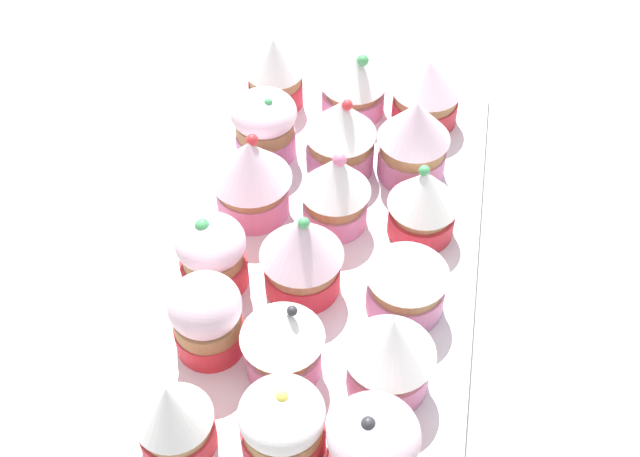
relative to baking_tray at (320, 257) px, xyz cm
name	(u,v)px	position (x,y,z in cm)	size (l,w,h in cm)	color
ground_plane	(320,272)	(0.00, 0.00, -2.10)	(180.00, 180.00, 3.00)	beige
baking_tray	(320,257)	(0.00, 0.00, 0.00)	(47.12, 25.90, 1.20)	silver
cupcake_0	(373,446)	(-18.26, -6.70, 4.18)	(6.07, 6.07, 7.40)	#D1333D
cupcake_1	(390,352)	(-11.35, -6.96, 4.80)	(6.56, 6.56, 7.97)	pink
cupcake_2	(407,278)	(-4.21, -7.45, 4.20)	(6.38, 6.38, 7.01)	pink
cupcake_3	(424,202)	(3.82, -7.92, 4.22)	(5.91, 5.91, 7.30)	#D1333D
cupcake_4	(414,138)	(10.60, -6.37, 4.77)	(6.37, 6.37, 8.09)	pink
cupcake_5	(427,90)	(18.02, -6.89, 4.15)	(6.62, 6.62, 6.84)	#D1333D
cupcake_6	(282,424)	(-17.44, -0.55, 3.66)	(5.86, 5.86, 6.38)	#D1333D
cupcake_7	(282,340)	(-11.36, 0.69, 4.24)	(6.12, 6.12, 7.19)	pink
cupcake_8	(302,253)	(-3.68, 0.78, 4.76)	(6.57, 6.57, 8.26)	#D1333D
cupcake_9	(335,189)	(3.65, -0.64, 4.51)	(5.91, 5.91, 7.83)	pink
cupcake_10	(344,135)	(10.24, -0.28, 4.50)	(6.35, 6.35, 7.92)	pink
cupcake_11	(357,83)	(18.19, -0.31, 3.98)	(6.28, 6.28, 6.91)	pink
cupcake_12	(173,416)	(-18.48, 6.62, 4.30)	(5.42, 5.42, 7.24)	#D1333D
cupcake_13	(207,316)	(-10.30, 6.54, 4.21)	(5.39, 5.39, 7.20)	#D1333D
cupcake_14	(212,253)	(-4.26, 7.78, 3.91)	(5.50, 5.50, 6.90)	#D1333D
cupcake_15	(251,176)	(3.73, 6.51, 4.76)	(6.91, 6.91, 8.20)	pink
cupcake_16	(265,124)	(10.95, 6.98, 3.99)	(5.92, 5.92, 6.77)	pink
cupcake_17	(275,71)	(17.93, 7.54, 4.42)	(5.48, 5.48, 7.46)	#D1333D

